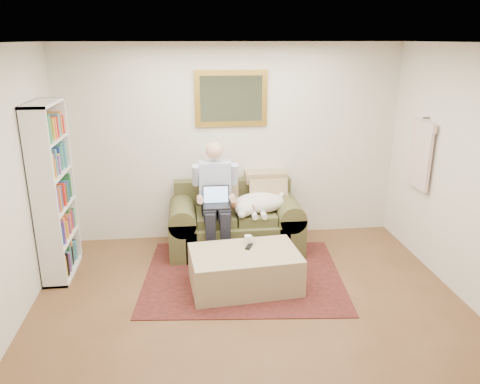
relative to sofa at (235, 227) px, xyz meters
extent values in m
cube|color=brown|center=(0.00, -2.04, -0.29)|extent=(4.50, 5.00, 0.01)
cube|color=white|center=(0.00, -2.04, 2.31)|extent=(4.50, 5.00, 0.01)
cube|color=silver|center=(0.00, 0.46, 1.01)|extent=(4.50, 0.01, 2.60)
cube|color=black|center=(0.01, -0.78, -0.29)|extent=(2.42, 2.01, 0.01)
cube|color=#494927|center=(0.00, -0.04, -0.08)|extent=(1.29, 0.82, 0.42)
cube|color=#494927|center=(0.00, 0.32, 0.34)|extent=(1.56, 0.18, 0.43)
cube|color=#494927|center=(-0.68, -0.04, -0.03)|extent=(0.34, 0.82, 0.86)
cube|color=#494927|center=(0.68, -0.04, -0.03)|extent=(0.34, 0.82, 0.86)
cube|color=#494927|center=(-0.25, -0.09, 0.19)|extent=(0.49, 0.56, 0.12)
cube|color=#494927|center=(0.25, -0.09, 0.19)|extent=(0.49, 0.56, 0.12)
cube|color=black|center=(-0.25, -0.27, 0.40)|extent=(0.33, 0.23, 0.02)
cube|color=black|center=(-0.25, -0.16, 0.51)|extent=(0.33, 0.06, 0.23)
cube|color=#99BFF2|center=(-0.25, -0.17, 0.51)|extent=(0.30, 0.05, 0.20)
cube|color=tan|center=(0.00, -1.04, -0.08)|extent=(1.23, 0.85, 0.43)
cylinder|color=white|center=(0.06, -0.83, 0.18)|extent=(0.08, 0.08, 0.10)
cube|color=black|center=(0.06, -0.92, 0.14)|extent=(0.11, 0.16, 0.02)
cube|color=gold|center=(0.00, 0.44, 1.61)|extent=(0.94, 0.04, 0.72)
cube|color=gray|center=(0.00, 0.42, 1.61)|extent=(0.80, 0.01, 0.58)
camera|label=1|loc=(-0.59, -5.62, 2.34)|focal=35.00mm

